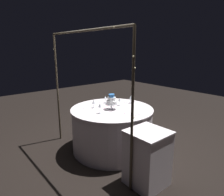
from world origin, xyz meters
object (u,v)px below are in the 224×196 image
Objects in this scene: decorative_arch at (85,78)px; main_table at (112,129)px; wine_glass_4 at (105,98)px; wine_glass_3 at (94,102)px; side_table at (147,158)px; cake_knife at (109,106)px; wine_glass_1 at (120,100)px; tiered_cake at (112,101)px; wine_glass_2 at (111,96)px; wine_glass_5 at (100,106)px; wine_glass_0 at (131,98)px.

decorative_arch is 1.14m from main_table.
wine_glass_3 is at bearing 109.08° from wine_glass_4.
cake_knife is (1.25, -0.34, 0.40)m from side_table.
cake_knife is at bearing 58.27° from wine_glass_1.
wine_glass_3 is 0.39m from wine_glass_4.
tiered_cake reaches higher than main_table.
wine_glass_4 is 0.24m from cake_knife.
wine_glass_4 is at bearing -23.76° from tiered_cake.
side_table is 2.86× the size of tiered_cake.
decorative_arch is 11.83× the size of wine_glass_2.
wine_glass_1 is at bearing -75.56° from wine_glass_5.
decorative_arch reaches higher than wine_glass_4.
wine_glass_5 is (-0.09, -0.21, -0.47)m from decorative_arch.
cake_knife is (0.16, -0.06, 0.40)m from main_table.
wine_glass_5 is at bearing 100.13° from tiered_cake.
cake_knife is (0.20, -0.10, -0.15)m from tiered_cake.
decorative_arch reaches higher than cake_knife.
wine_glass_3 is (0.24, -0.32, -0.50)m from decorative_arch.
wine_glass_4 is at bearing -70.92° from wine_glass_3.
wine_glass_0 is 1.03× the size of wine_glass_1.
wine_glass_2 is 0.61× the size of cake_knife.
wine_glass_4 is (0.41, -0.18, -0.06)m from tiered_cake.
tiered_cake is 0.93× the size of cake_knife.
wine_glass_2 is 1.28× the size of wine_glass_4.
tiered_cake reaches higher than cake_knife.
wine_glass_3 is at bearing -52.57° from decorative_arch.
wine_glass_0 is 0.76m from wine_glass_3.
tiered_cake is 1.53× the size of wine_glass_2.
wine_glass_5 is (-0.42, 0.59, -0.00)m from wine_glass_2.
tiered_cake is at bearing -12.91° from side_table.
wine_glass_2 is at bearing -67.63° from decorative_arch.
side_table is 1.42m from wine_glass_3.
tiered_cake is at bearing -146.00° from wine_glass_3.
wine_glass_5 is at bearing 3.13° from side_table.
cake_knife is (-0.08, -0.29, -0.10)m from wine_glass_3.
main_table is 8.26× the size of wine_glass_2.
wine_glass_1 reaches higher than cake_knife.
tiered_cake is at bearing 156.24° from wine_glass_4.
wine_glass_2 is at bearing -4.17° from wine_glass_1.
wine_glass_1 is 0.59m from wine_glass_5.
main_table is at bearing 159.55° from wine_glass_4.
wine_glass_0 is 0.27m from wine_glass_1.
wine_glass_5 is at bearing 104.44° from wine_glass_1.
wine_glass_0 reaches higher than wine_glass_4.
wine_glass_4 is (0.34, 0.37, -0.01)m from wine_glass_0.
wine_glass_2 is 1.22× the size of wine_glass_3.
wine_glass_5 reaches higher than wine_glass_1.
wine_glass_4 is (1.45, -0.42, 0.50)m from side_table.
wine_glass_0 is at bearing -81.71° from wine_glass_5.
wine_glass_1 is at bearing -76.44° from main_table.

